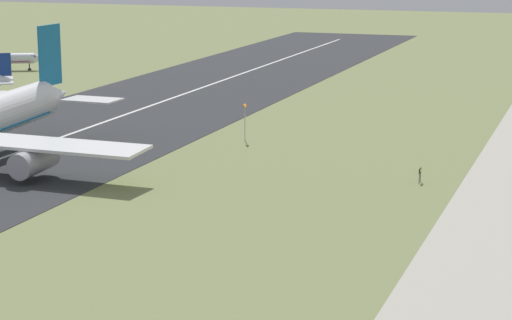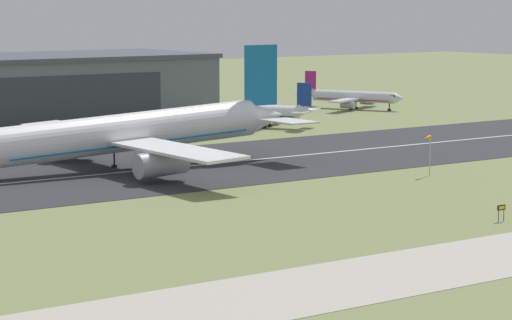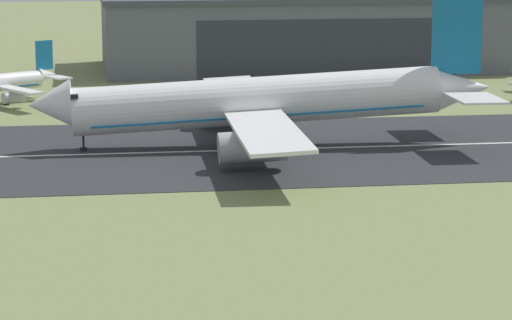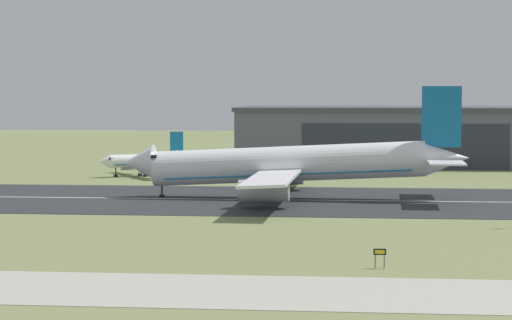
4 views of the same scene
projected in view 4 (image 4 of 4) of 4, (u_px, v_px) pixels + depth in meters
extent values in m
plane|color=#7A8451|center=(369.00, 255.00, 101.93)|extent=(646.08, 646.08, 0.00)
cube|color=#2B2D30|center=(364.00, 201.00, 152.52)|extent=(406.08, 41.70, 0.06)
cube|color=silver|center=(364.00, 201.00, 152.52)|extent=(365.47, 0.70, 0.01)
cube|color=#B2AD9E|center=(372.00, 294.00, 82.44)|extent=(304.56, 14.25, 0.05)
cube|color=slate|center=(401.00, 138.00, 229.15)|extent=(73.64, 31.87, 12.35)
cube|color=#424751|center=(402.00, 109.00, 228.69)|extent=(74.64, 32.87, 0.90)
cube|color=#2D333D|center=(405.00, 147.00, 213.36)|extent=(44.18, 0.12, 9.88)
cylinder|color=white|center=(288.00, 164.00, 155.01)|extent=(42.75, 6.63, 7.47)
cone|color=white|center=(139.00, 162.00, 157.94)|extent=(5.33, 5.62, 5.71)
cone|color=white|center=(448.00, 159.00, 151.90)|extent=(6.93, 5.11, 5.24)
cube|color=black|center=(156.00, 156.00, 157.52)|extent=(1.25, 4.69, 0.49)
cube|color=#146B9E|center=(288.00, 173.00, 155.11)|extent=(38.26, 6.24, 2.00)
cube|color=white|center=(291.00, 163.00, 170.46)|extent=(7.17, 25.56, 0.70)
cylinder|color=#A8A8B2|center=(282.00, 175.00, 168.74)|extent=(7.37, 3.59, 3.73)
cube|color=white|center=(271.00, 178.00, 139.90)|extent=(7.17, 25.56, 0.70)
cylinder|color=#A8A8B2|center=(264.00, 191.00, 142.20)|extent=(7.37, 3.59, 3.73)
cube|color=#146B9E|center=(442.00, 117.00, 151.59)|extent=(5.97, 0.44, 9.32)
cube|color=white|center=(441.00, 157.00, 158.85)|extent=(5.44, 8.52, 0.24)
cube|color=white|center=(447.00, 163.00, 145.13)|extent=(5.44, 8.52, 0.24)
cylinder|color=black|center=(162.00, 189.00, 157.77)|extent=(0.24, 0.24, 2.77)
cylinder|color=black|center=(162.00, 196.00, 157.85)|extent=(0.84, 0.84, 0.44)
cylinder|color=black|center=(287.00, 188.00, 158.59)|extent=(0.24, 0.24, 2.77)
cylinder|color=black|center=(287.00, 195.00, 158.67)|extent=(0.84, 0.84, 0.44)
cylinder|color=black|center=(283.00, 192.00, 152.08)|extent=(0.24, 0.24, 2.77)
cylinder|color=black|center=(283.00, 200.00, 152.16)|extent=(0.84, 0.84, 0.44)
cylinder|color=white|center=(141.00, 160.00, 197.16)|extent=(12.34, 8.97, 2.53)
cone|color=white|center=(104.00, 162.00, 193.81)|extent=(3.27, 3.35, 2.53)
cone|color=white|center=(179.00, 157.00, 200.65)|extent=(3.78, 3.53, 2.28)
cube|color=black|center=(110.00, 159.00, 194.32)|extent=(2.07, 2.41, 0.44)
cube|color=#146B9E|center=(141.00, 164.00, 197.21)|extent=(11.17, 8.18, 0.20)
cube|color=white|center=(130.00, 161.00, 202.69)|extent=(7.14, 9.67, 0.40)
cylinder|color=#A8A8B2|center=(129.00, 166.00, 201.85)|extent=(3.62, 3.06, 1.57)
cube|color=white|center=(151.00, 165.00, 191.46)|extent=(7.14, 9.67, 0.40)
cylinder|color=#A8A8B2|center=(147.00, 170.00, 192.06)|extent=(3.62, 3.06, 1.57)
cube|color=#146B9E|center=(177.00, 142.00, 200.25)|extent=(2.49, 1.69, 4.30)
cube|color=white|center=(173.00, 156.00, 203.49)|extent=(4.08, 4.56, 0.24)
cube|color=white|center=(185.00, 158.00, 197.77)|extent=(4.08, 4.56, 0.24)
cylinder|color=black|center=(116.00, 172.00, 194.99)|extent=(0.24, 0.24, 1.88)
cylinder|color=black|center=(116.00, 176.00, 195.04)|extent=(0.84, 0.84, 0.44)
cylinder|color=black|center=(140.00, 171.00, 198.78)|extent=(0.24, 0.24, 1.88)
cylinder|color=black|center=(140.00, 174.00, 198.83)|extent=(0.84, 0.84, 0.44)
cylinder|color=black|center=(145.00, 172.00, 196.06)|extent=(0.24, 0.24, 1.88)
cylinder|color=black|center=(145.00, 176.00, 196.11)|extent=(0.84, 0.84, 0.44)
cylinder|color=#4C4C51|center=(375.00, 262.00, 94.44)|extent=(0.10, 0.10, 1.29)
cylinder|color=#4C4C51|center=(384.00, 262.00, 94.36)|extent=(0.10, 0.10, 1.29)
cube|color=black|center=(380.00, 252.00, 94.34)|extent=(1.21, 0.12, 0.59)
cube|color=yellow|center=(380.00, 252.00, 94.27)|extent=(0.92, 0.02, 0.35)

